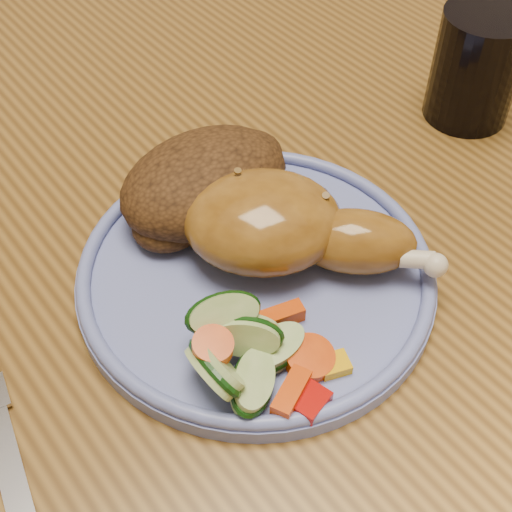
% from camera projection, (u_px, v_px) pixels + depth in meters
% --- Properties ---
extents(dining_table, '(0.90, 1.40, 0.75)m').
position_uv_depth(dining_table, '(257.00, 239.00, 0.64)').
color(dining_table, brown).
rests_on(dining_table, ground).
extents(chair_far, '(0.42, 0.42, 0.91)m').
position_uv_depth(chair_far, '(7.00, 79.00, 1.09)').
color(chair_far, '#4C2D16').
rests_on(chair_far, ground).
extents(plate, '(0.25, 0.25, 0.01)m').
position_uv_depth(plate, '(256.00, 276.00, 0.49)').
color(plate, '#616CB2').
rests_on(plate, dining_table).
extents(plate_rim, '(0.25, 0.25, 0.01)m').
position_uv_depth(plate_rim, '(256.00, 266.00, 0.49)').
color(plate_rim, '#616CB2').
rests_on(plate_rim, plate).
extents(chicken_leg, '(0.16, 0.17, 0.06)m').
position_uv_depth(chicken_leg, '(285.00, 226.00, 0.48)').
color(chicken_leg, brown).
rests_on(chicken_leg, plate).
extents(rice_pilaf, '(0.14, 0.10, 0.06)m').
position_uv_depth(rice_pilaf, '(207.00, 182.00, 0.52)').
color(rice_pilaf, '#422610').
rests_on(rice_pilaf, plate).
extents(vegetable_pile, '(0.10, 0.10, 0.05)m').
position_uv_depth(vegetable_pile, '(251.00, 352.00, 0.43)').
color(vegetable_pile, '#A50A05').
rests_on(vegetable_pile, plate).
extents(fork, '(0.06, 0.18, 0.00)m').
position_uv_depth(fork, '(7.00, 456.00, 0.41)').
color(fork, silver).
rests_on(fork, dining_table).
extents(drinking_glass, '(0.07, 0.07, 0.10)m').
position_uv_depth(drinking_glass, '(476.00, 66.00, 0.59)').
color(drinking_glass, black).
rests_on(drinking_glass, dining_table).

